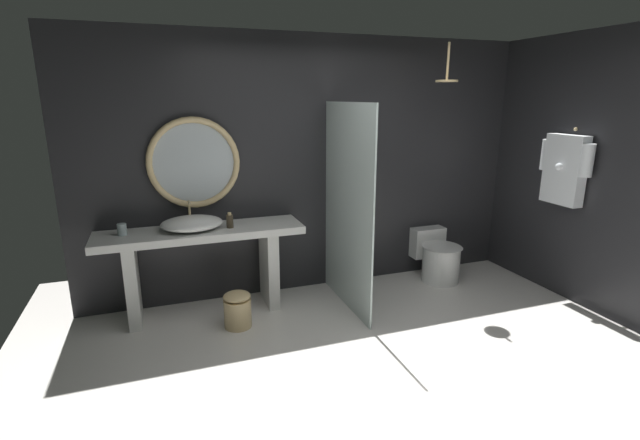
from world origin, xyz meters
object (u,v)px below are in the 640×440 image
object	(u,v)px
toilet	(437,257)
waste_bin	(238,309)
tumbler_cup	(122,229)
soap_dispenser	(230,221)
rain_shower_head	(447,78)
hanging_bathrobe	(565,167)
vessel_sink	(192,223)
round_wall_mirror	(194,163)

from	to	relation	value
toilet	waste_bin	bearing A→B (deg)	-170.85
tumbler_cup	soap_dispenser	world-z (taller)	soap_dispenser
tumbler_cup	soap_dispenser	xyz separation A→B (m)	(0.93, -0.08, 0.01)
rain_shower_head	hanging_bathrobe	xyz separation A→B (m)	(1.05, -0.54, -0.85)
vessel_sink	soap_dispenser	distance (m)	0.34
tumbler_cup	waste_bin	world-z (taller)	tumbler_cup
soap_dispenser	round_wall_mirror	world-z (taller)	round_wall_mirror
rain_shower_head	waste_bin	xyz separation A→B (m)	(-2.14, -0.16, -2.01)
vessel_sink	round_wall_mirror	world-z (taller)	round_wall_mirror
hanging_bathrobe	round_wall_mirror	bearing A→B (deg)	163.56
tumbler_cup	toilet	world-z (taller)	tumbler_cup
rain_shower_head	soap_dispenser	bearing A→B (deg)	174.63
tumbler_cup	rain_shower_head	bearing A→B (deg)	-5.18
round_wall_mirror	hanging_bathrobe	distance (m)	3.57
hanging_bathrobe	tumbler_cup	bearing A→B (deg)	168.72
vessel_sink	tumbler_cup	world-z (taller)	vessel_sink
waste_bin	round_wall_mirror	bearing A→B (deg)	110.67
vessel_sink	waste_bin	distance (m)	0.89
vessel_sink	round_wall_mirror	distance (m)	0.57
hanging_bathrobe	toilet	bearing A→B (deg)	139.09
soap_dispenser	rain_shower_head	world-z (taller)	rain_shower_head
hanging_bathrobe	vessel_sink	bearing A→B (deg)	167.27
vessel_sink	tumbler_cup	distance (m)	0.59
vessel_sink	waste_bin	world-z (taller)	vessel_sink
rain_shower_head	hanging_bathrobe	world-z (taller)	rain_shower_head
tumbler_cup	soap_dispenser	distance (m)	0.93
vessel_sink	round_wall_mirror	bearing A→B (deg)	71.13
round_wall_mirror	rain_shower_head	xyz separation A→B (m)	(2.37, -0.47, 0.77)
vessel_sink	hanging_bathrobe	bearing A→B (deg)	-12.73
round_wall_mirror	rain_shower_head	distance (m)	2.54
tumbler_cup	round_wall_mirror	bearing A→B (deg)	16.32
tumbler_cup	round_wall_mirror	xyz separation A→B (m)	(0.67, 0.19, 0.53)
vessel_sink	waste_bin	xyz separation A→B (m)	(0.31, -0.41, -0.72)
round_wall_mirror	toilet	xyz separation A→B (m)	(2.55, -0.26, -1.15)
hanging_bathrobe	toilet	distance (m)	1.58
round_wall_mirror	tumbler_cup	bearing A→B (deg)	-163.68
soap_dispenser	round_wall_mirror	xyz separation A→B (m)	(-0.26, 0.27, 0.51)
soap_dispenser	round_wall_mirror	size ratio (longest dim) A/B	0.17
vessel_sink	tumbler_cup	size ratio (longest dim) A/B	5.37
vessel_sink	rain_shower_head	size ratio (longest dim) A/B	1.53
vessel_sink	soap_dispenser	world-z (taller)	vessel_sink
round_wall_mirror	toilet	bearing A→B (deg)	-5.75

